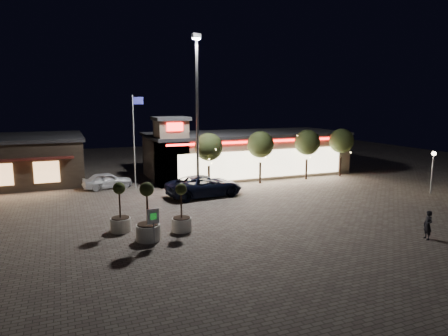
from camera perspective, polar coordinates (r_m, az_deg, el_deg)
name	(u,v)px	position (r m, az deg, el deg)	size (l,w,h in m)	color
ground	(209,230)	(23.62, -2.10, -8.91)	(90.00, 90.00, 0.00)	#71675B
retail_building	(243,153)	(41.01, 2.74, 2.18)	(20.40, 8.40, 6.10)	gray
floodlight_pole	(197,107)	(30.62, -3.85, 8.68)	(0.60, 0.40, 12.38)	gray
flagpole	(135,134)	(34.64, -12.61, 4.81)	(0.95, 0.10, 8.00)	white
lamp_post_east	(433,164)	(36.37, 27.69, 0.52)	(0.36, 0.36, 3.48)	gray
string_tree_a	(209,147)	(34.33, -2.20, 3.01)	(2.42, 2.42, 4.79)	#332319
string_tree_b	(261,145)	(36.34, 5.24, 3.34)	(2.42, 2.42, 4.79)	#332319
string_tree_c	(307,142)	(38.89, 11.80, 3.59)	(2.42, 2.42, 4.79)	#332319
string_tree_d	(341,141)	(41.25, 16.43, 3.73)	(2.42, 2.42, 4.79)	#332319
pickup_truck	(204,186)	(31.61, -2.81, -2.56)	(2.81, 6.10, 1.69)	black
white_sedan	(107,180)	(35.86, -16.31, -1.71)	(1.67, 4.15, 1.41)	white
pedestrian	(428,225)	(24.61, 27.10, -7.27)	(0.58, 0.38, 1.60)	black
planter_left	(120,216)	(23.98, -14.60, -6.69)	(1.18, 1.18, 2.91)	silver
planter_mid	(148,222)	(22.14, -10.83, -7.65)	(1.31, 1.31, 3.22)	silver
planter_right	(182,216)	(23.40, -6.09, -6.89)	(1.15, 1.15, 2.83)	silver
valet_sign	(153,219)	(21.51, -10.06, -7.22)	(0.63, 0.12, 1.89)	gray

